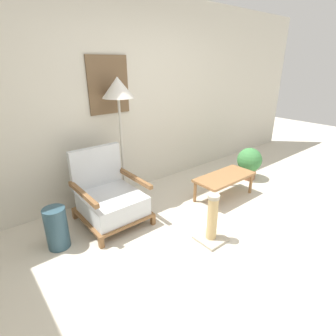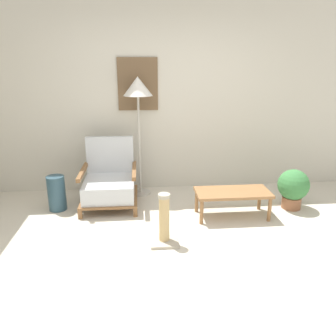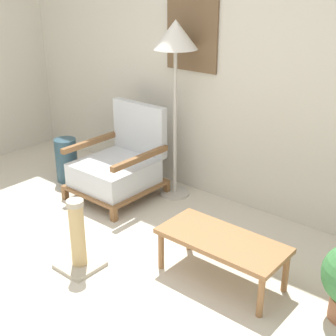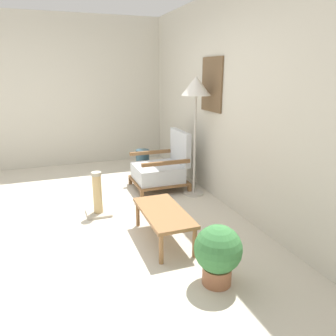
{
  "view_description": "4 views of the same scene",
  "coord_description": "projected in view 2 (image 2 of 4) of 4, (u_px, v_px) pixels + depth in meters",
  "views": [
    {
      "loc": [
        -2.01,
        -1.12,
        1.82
      ],
      "look_at": [
        0.0,
        1.3,
        0.55
      ],
      "focal_mm": 28.0,
      "sensor_mm": 36.0,
      "label": 1
    },
    {
      "loc": [
        -0.35,
        -2.67,
        1.82
      ],
      "look_at": [
        0.0,
        1.3,
        0.55
      ],
      "focal_mm": 35.0,
      "sensor_mm": 36.0,
      "label": 2
    },
    {
      "loc": [
        2.27,
        -1.41,
        2.04
      ],
      "look_at": [
        0.0,
        1.3,
        0.55
      ],
      "focal_mm": 50.0,
      "sensor_mm": 36.0,
      "label": 3
    },
    {
      "loc": [
        3.72,
        -0.06,
        1.73
      ],
      "look_at": [
        0.0,
        1.3,
        0.55
      ],
      "focal_mm": 35.0,
      "sensor_mm": 36.0,
      "label": 4
    }
  ],
  "objects": [
    {
      "name": "ground_plane",
      "position": [
        180.0,
        264.0,
        3.12
      ],
      "size": [
        14.0,
        14.0,
        0.0
      ],
      "primitive_type": "plane",
      "color": "beige"
    },
    {
      "name": "wall_back",
      "position": [
        163.0,
        98.0,
        4.71
      ],
      "size": [
        8.0,
        0.09,
        2.7
      ],
      "color": "beige",
      "rests_on": "ground_plane"
    },
    {
      "name": "armchair",
      "position": [
        110.0,
        183.0,
        4.36
      ],
      "size": [
        0.73,
        0.78,
        0.87
      ],
      "color": "brown",
      "rests_on": "ground_plane"
    },
    {
      "name": "floor_lamp",
      "position": [
        138.0,
        94.0,
        4.39
      ],
      "size": [
        0.4,
        0.4,
        1.66
      ],
      "color": "#B7B2A8",
      "rests_on": "ground_plane"
    },
    {
      "name": "coffee_table",
      "position": [
        233.0,
        194.0,
        4.01
      ],
      "size": [
        0.91,
        0.42,
        0.34
      ],
      "color": "olive",
      "rests_on": "ground_plane"
    },
    {
      "name": "vase",
      "position": [
        57.0,
        193.0,
        4.23
      ],
      "size": [
        0.23,
        0.23,
        0.46
      ],
      "primitive_type": "cylinder",
      "color": "#2D4C5B",
      "rests_on": "ground_plane"
    },
    {
      "name": "potted_plant",
      "position": [
        293.0,
        187.0,
        4.25
      ],
      "size": [
        0.4,
        0.4,
        0.53
      ],
      "color": "#935B3D",
      "rests_on": "ground_plane"
    },
    {
      "name": "scratching_post",
      "position": [
        164.0,
        224.0,
        3.44
      ],
      "size": [
        0.3,
        0.3,
        0.55
      ],
      "color": "#B2A893",
      "rests_on": "ground_plane"
    }
  ]
}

